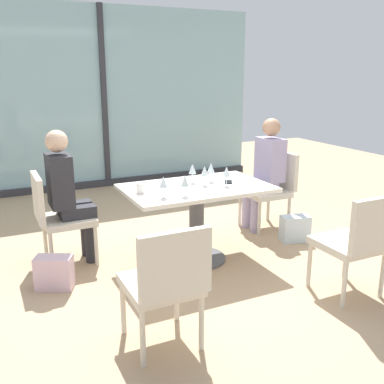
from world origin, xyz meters
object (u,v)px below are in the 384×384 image
object	(u,v)px
wine_glass_3	(163,182)
handbag_0	(295,229)
wine_glass_2	(185,181)
wine_glass_4	(211,168)
chair_front_right	(358,239)
cell_phone_on_table	(228,182)
chair_far_left	(57,213)
person_far_right	(265,169)
wine_glass_0	(227,172)
handbag_1	(54,273)
wine_glass_5	(192,169)
chair_front_left	(166,280)
wine_glass_1	(204,172)
coffee_cup	(140,188)
person_far_left	(67,191)
dining_table_main	(197,205)
chair_far_right	(272,185)

from	to	relation	value
wine_glass_3	handbag_0	xyz separation A→B (m)	(1.57, 0.19, -0.72)
wine_glass_2	wine_glass_4	xyz separation A→B (m)	(0.44, 0.37, 0.00)
chair_front_right	wine_glass_3	world-z (taller)	wine_glass_3
wine_glass_4	cell_phone_on_table	xyz separation A→B (m)	(0.13, -0.10, -0.13)
chair_front_right	wine_glass_2	size ratio (longest dim) A/B	4.70
chair_far_left	person_far_right	bearing A→B (deg)	-0.00
wine_glass_0	handbag_0	size ratio (longest dim) A/B	0.62
wine_glass_2	handbag_1	distance (m)	1.33
chair_far_left	wine_glass_5	size ratio (longest dim) A/B	4.70
wine_glass_3	chair_front_left	bearing A→B (deg)	-111.52
chair_far_left	wine_glass_1	bearing A→B (deg)	-20.31
wine_glass_1	cell_phone_on_table	size ratio (longest dim) A/B	1.28
wine_glass_4	coffee_cup	distance (m)	0.76
person_far_left	wine_glass_5	distance (m)	1.17
chair_far_left	cell_phone_on_table	bearing A→B (deg)	-17.24
wine_glass_4	chair_front_left	bearing A→B (deg)	-127.63
wine_glass_3	handbag_0	world-z (taller)	wine_glass_3
wine_glass_0	wine_glass_5	xyz separation A→B (m)	(-0.23, 0.24, 0.00)
dining_table_main	chair_front_right	bearing A→B (deg)	-56.22
wine_glass_2	wine_glass_4	bearing A→B (deg)	39.54
chair_front_right	handbag_1	bearing A→B (deg)	150.86
chair_far_left	wine_glass_2	xyz separation A→B (m)	(0.96, -0.74, 0.37)
chair_far_left	handbag_0	bearing A→B (deg)	-12.03
dining_table_main	wine_glass_0	bearing A→B (deg)	-23.16
chair_front_right	wine_glass_2	xyz separation A→B (m)	(-1.05, 0.94, 0.37)
chair_front_left	wine_glass_0	xyz separation A→B (m)	(1.06, 1.10, 0.37)
chair_far_right	wine_glass_5	world-z (taller)	wine_glass_5
chair_far_right	person_far_right	world-z (taller)	person_far_right
wine_glass_5	handbag_1	size ratio (longest dim) A/B	0.62
person_far_right	wine_glass_5	bearing A→B (deg)	-162.43
handbag_0	chair_far_right	bearing A→B (deg)	97.72
chair_far_right	cell_phone_on_table	size ratio (longest dim) A/B	6.04
chair_far_right	wine_glass_3	world-z (taller)	wine_glass_3
chair_front_left	chair_far_right	bearing A→B (deg)	39.96
chair_far_right	handbag_0	xyz separation A→B (m)	(-0.05, -0.50, -0.36)
person_far_left	coffee_cup	size ratio (longest dim) A/B	14.00
chair_far_left	person_far_left	distance (m)	0.23
cell_phone_on_table	wine_glass_5	bearing A→B (deg)	-174.40
dining_table_main	wine_glass_1	xyz separation A→B (m)	(0.08, 0.00, 0.32)
coffee_cup	wine_glass_0	bearing A→B (deg)	-7.59
wine_glass_2	wine_glass_3	bearing A→B (deg)	165.91
chair_front_left	wine_glass_2	distance (m)	1.16
chair_far_right	wine_glass_2	size ratio (longest dim) A/B	4.70
chair_front_left	handbag_1	size ratio (longest dim) A/B	2.90
wine_glass_4	wine_glass_5	world-z (taller)	same
chair_front_left	cell_phone_on_table	size ratio (longest dim) A/B	6.04
chair_far_right	handbag_0	bearing A→B (deg)	-95.25
chair_front_left	cell_phone_on_table	distance (m)	1.68
chair_far_left	chair_front_right	size ratio (longest dim) A/B	1.00
person_far_right	wine_glass_0	size ratio (longest dim) A/B	6.81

